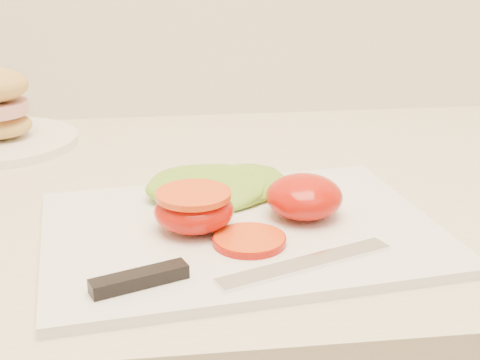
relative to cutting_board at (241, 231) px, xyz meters
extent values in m
cube|color=white|center=(0.00, 0.00, 0.00)|extent=(0.41, 0.32, 0.01)
ellipsoid|color=#C21300|center=(0.07, 0.02, 0.03)|extent=(0.08, 0.08, 0.04)
ellipsoid|color=#C21300|center=(-0.05, 0.00, 0.02)|extent=(0.08, 0.08, 0.04)
cylinder|color=red|center=(-0.05, 0.00, 0.04)|extent=(0.07, 0.07, 0.01)
cylinder|color=#DB5D18|center=(0.00, -0.04, 0.01)|extent=(0.07, 0.07, 0.01)
ellipsoid|color=#98C333|center=(-0.03, 0.08, 0.02)|extent=(0.14, 0.10, 0.03)
ellipsoid|color=#98C333|center=(0.02, 0.09, 0.02)|extent=(0.13, 0.12, 0.02)
cube|color=silver|center=(0.05, -0.09, 0.01)|extent=(0.17, 0.08, 0.00)
cube|color=black|center=(-0.10, -0.10, 0.01)|extent=(0.08, 0.05, 0.01)
camera|label=1|loc=(-0.07, -0.59, 0.28)|focal=50.00mm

